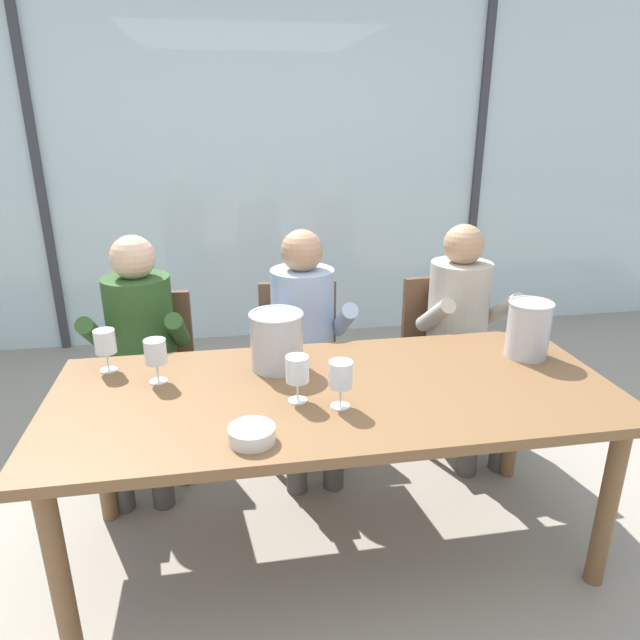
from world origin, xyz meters
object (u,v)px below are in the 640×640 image
object	(u,v)px
ice_bucket_primary	(528,328)
wine_glass_by_left_taster	(156,354)
chair_center	(444,345)
person_beige_jumper	(464,324)
person_olive_shirt	(140,344)
person_pale_blue_shirt	(305,334)
chair_left_of_center	(300,353)
wine_glass_center_pour	(297,371)
dining_table	(335,406)
wine_glass_by_right_taster	(341,375)
chair_near_curtain	(150,367)
tasting_bowl	(252,434)
ice_bucket_secondary	(277,340)
wine_glass_near_bucket	(105,343)

from	to	relation	value
ice_bucket_primary	wine_glass_by_left_taster	size ratio (longest dim) A/B	1.40
chair_center	person_beige_jumper	bearing A→B (deg)	-77.75
person_olive_shirt	person_pale_blue_shirt	bearing A→B (deg)	1.50
chair_left_of_center	wine_glass_center_pour	size ratio (longest dim) A/B	5.04
chair_center	wine_glass_center_pour	xyz separation A→B (m)	(-0.95, -0.95, 0.35)
chair_left_of_center	wine_glass_by_left_taster	size ratio (longest dim) A/B	5.04
dining_table	wine_glass_by_left_taster	bearing A→B (deg)	165.41
person_pale_blue_shirt	dining_table	bearing A→B (deg)	-88.70
person_pale_blue_shirt	wine_glass_by_right_taster	world-z (taller)	person_pale_blue_shirt
person_olive_shirt	dining_table	bearing A→B (deg)	-40.41
chair_near_curtain	ice_bucket_primary	distance (m)	1.83
tasting_bowl	wine_glass_by_right_taster	bearing A→B (deg)	28.38
chair_center	person_pale_blue_shirt	size ratio (longest dim) A/B	0.73
chair_left_of_center	person_beige_jumper	world-z (taller)	person_beige_jumper
person_olive_shirt	wine_glass_by_left_taster	xyz separation A→B (m)	(0.14, -0.56, 0.18)
chair_near_curtain	wine_glass_by_right_taster	bearing A→B (deg)	-46.27
chair_left_of_center	tasting_bowl	xyz separation A→B (m)	(-0.32, -1.21, 0.26)
dining_table	chair_left_of_center	xyz separation A→B (m)	(-0.01, 0.90, -0.16)
chair_center	person_beige_jumper	world-z (taller)	person_beige_jumper
chair_left_of_center	person_pale_blue_shirt	size ratio (longest dim) A/B	0.73
person_beige_jumper	wine_glass_center_pour	bearing A→B (deg)	-144.61
wine_glass_by_left_taster	wine_glass_center_pour	xyz separation A→B (m)	(0.51, -0.25, 0.00)
chair_near_curtain	tasting_bowl	size ratio (longest dim) A/B	5.80
chair_near_curtain	person_pale_blue_shirt	world-z (taller)	person_pale_blue_shirt
chair_center	ice_bucket_primary	xyz separation A→B (m)	(0.07, -0.71, 0.36)
chair_near_curtain	person_pale_blue_shirt	xyz separation A→B (m)	(0.78, -0.12, 0.17)
person_olive_shirt	person_beige_jumper	world-z (taller)	same
chair_left_of_center	wine_glass_by_left_taster	distance (m)	1.04
chair_near_curtain	chair_left_of_center	bearing A→B (deg)	9.27
wine_glass_by_left_taster	ice_bucket_primary	bearing A→B (deg)	-0.33
person_olive_shirt	person_beige_jumper	distance (m)	1.64
person_olive_shirt	person_beige_jumper	xyz separation A→B (m)	(1.64, 0.00, 0.00)
chair_near_curtain	chair_center	distance (m)	1.58
chair_left_of_center	ice_bucket_primary	xyz separation A→B (m)	(0.88, -0.73, 0.36)
person_beige_jumper	dining_table	bearing A→B (deg)	-142.52
ice_bucket_secondary	chair_left_of_center	bearing A→B (deg)	74.63
chair_near_curtain	wine_glass_near_bucket	xyz separation A→B (m)	(-0.08, -0.53, 0.35)
dining_table	wine_glass_near_bucket	bearing A→B (deg)	160.30
person_beige_jumper	wine_glass_near_bucket	distance (m)	1.77
ice_bucket_primary	wine_glass_by_left_taster	xyz separation A→B (m)	(-1.53, 0.01, -0.01)
chair_left_of_center	wine_glass_center_pour	xyz separation A→B (m)	(-0.14, -0.97, 0.35)
wine_glass_near_bucket	wine_glass_center_pour	world-z (taller)	same
chair_near_curtain	chair_center	xyz separation A→B (m)	(1.58, 0.03, 0.00)
ice_bucket_primary	person_beige_jumper	bearing A→B (deg)	93.02
chair_left_of_center	chair_center	world-z (taller)	same
ice_bucket_primary	ice_bucket_secondary	size ratio (longest dim) A/B	1.03
chair_left_of_center	ice_bucket_primary	distance (m)	1.20
person_beige_jumper	wine_glass_by_left_taster	distance (m)	1.61
chair_center	wine_glass_near_bucket	world-z (taller)	wine_glass_near_bucket
wine_glass_center_pour	ice_bucket_secondary	bearing A→B (deg)	98.06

